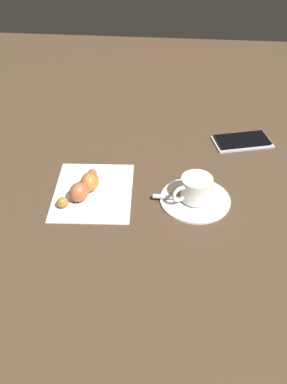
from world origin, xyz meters
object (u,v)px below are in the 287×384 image
object	(u,v)px
teaspoon	(195,198)
croissant	(84,187)
napkin	(93,191)
cell_phone	(242,141)
saucer	(195,199)
espresso_cup	(196,189)
sugar_packet	(185,186)

from	to	relation	value
teaspoon	croissant	xyz separation A→B (m)	(-0.22, 0.00, 0.01)
napkin	cell_phone	world-z (taller)	cell_phone
saucer	croissant	bearing A→B (deg)	-179.11
espresso_cup	teaspoon	xyz separation A→B (m)	(-0.00, -0.00, -0.02)
teaspoon	sugar_packet	world-z (taller)	teaspoon
sugar_packet	cell_phone	bearing A→B (deg)	-175.06
saucer	espresso_cup	size ratio (longest dim) A/B	1.78
cell_phone	sugar_packet	bearing A→B (deg)	-124.28
croissant	cell_phone	bearing A→B (deg)	34.27
saucer	cell_phone	xyz separation A→B (m)	(0.11, 0.22, 0.00)
espresso_cup	teaspoon	bearing A→B (deg)	-93.56
sugar_packet	teaspoon	bearing A→B (deg)	67.26
napkin	cell_phone	xyz separation A→B (m)	(0.31, 0.21, 0.00)
napkin	cell_phone	bearing A→B (deg)	34.02
sugar_packet	napkin	world-z (taller)	sugar_packet
espresso_cup	napkin	world-z (taller)	espresso_cup
sugar_packet	cell_phone	distance (m)	0.23
saucer	cell_phone	world-z (taller)	cell_phone
saucer	sugar_packet	bearing A→B (deg)	123.76
saucer	espresso_cup	distance (m)	0.03
croissant	cell_phone	xyz separation A→B (m)	(0.33, 0.22, -0.02)
saucer	croissant	xyz separation A→B (m)	(-0.22, -0.00, 0.02)
saucer	sugar_packet	world-z (taller)	sugar_packet
saucer	cell_phone	size ratio (longest dim) A/B	0.94
saucer	teaspoon	world-z (taller)	teaspoon
saucer	teaspoon	size ratio (longest dim) A/B	1.14
croissant	cell_phone	distance (m)	0.40
napkin	croissant	bearing A→B (deg)	-140.95
teaspoon	sugar_packet	size ratio (longest dim) A/B	1.69
teaspoon	cell_phone	distance (m)	0.25
sugar_packet	napkin	distance (m)	0.19
croissant	sugar_packet	bearing A→B (deg)	9.47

